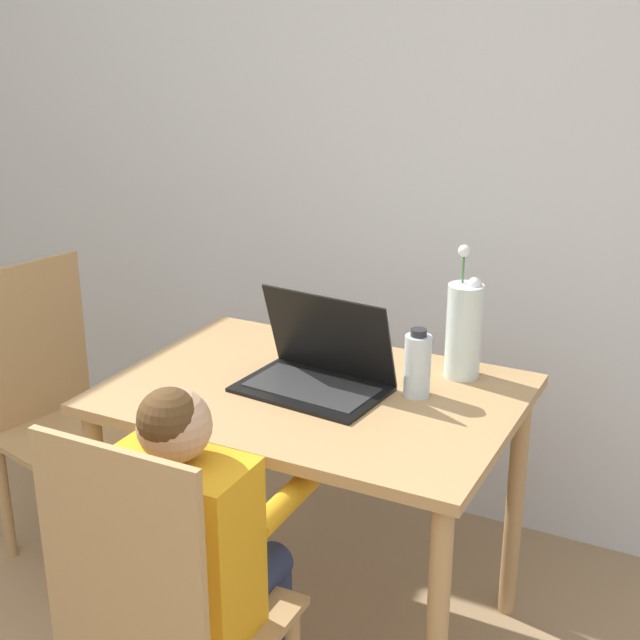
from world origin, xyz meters
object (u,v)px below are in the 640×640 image
object	(u,v)px
chair_spare	(59,414)
laptop	(319,366)
chair_occupied	(164,626)
person_seated	(197,540)
flower_vase	(464,328)
water_bottle	(417,365)

from	to	relation	value
chair_spare	laptop	distance (m)	0.97
laptop	chair_occupied	bearing A→B (deg)	-85.36
chair_spare	laptop	bearing A→B (deg)	-75.22
person_seated	flower_vase	size ratio (longest dim) A/B	2.76
chair_occupied	flower_vase	bearing A→B (deg)	-109.32
person_seated	laptop	distance (m)	0.60
chair_spare	person_seated	xyz separation A→B (m)	(0.90, -0.55, 0.13)
laptop	water_bottle	distance (m)	0.26
person_seated	flower_vase	distance (m)	0.91
chair_occupied	chair_spare	xyz separation A→B (m)	(-0.90, 0.68, 0.00)
chair_occupied	chair_spare	bearing A→B (deg)	-37.14
chair_occupied	chair_spare	world-z (taller)	same
chair_occupied	flower_vase	distance (m)	1.07
flower_vase	laptop	bearing A→B (deg)	-142.62
person_seated	water_bottle	size ratio (longest dim) A/B	5.49
chair_spare	laptop	size ratio (longest dim) A/B	2.41
chair_spare	person_seated	distance (m)	1.06
laptop	flower_vase	world-z (taller)	flower_vase
person_seated	laptop	size ratio (longest dim) A/B	2.52
person_seated	laptop	world-z (taller)	laptop
flower_vase	water_bottle	world-z (taller)	flower_vase
chair_spare	chair_occupied	bearing A→B (deg)	-113.04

